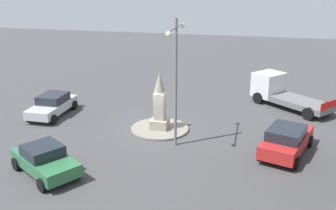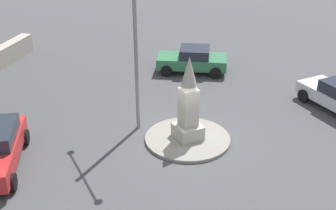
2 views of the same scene
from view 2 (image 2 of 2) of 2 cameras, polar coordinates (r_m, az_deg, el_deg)
ground_plane at (r=18.09m, az=2.62°, el=-4.67°), size 80.00×80.00×0.00m
traffic_island at (r=18.05m, az=2.63°, el=-4.49°), size 3.58×3.58×0.13m
monument at (r=17.27m, az=2.74°, el=0.14°), size 1.05×1.05×3.57m
streetlamp at (r=17.34m, az=-4.38°, el=9.61°), size 3.71×0.28×7.09m
car_green_near_island at (r=24.75m, az=3.28°, el=6.05°), size 3.64×4.26×1.45m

